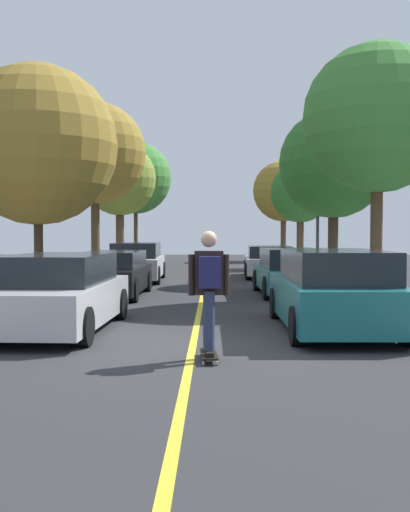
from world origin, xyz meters
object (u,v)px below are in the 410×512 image
street_tree_left_far (120,180)px  street_tree_right_nearest (378,119)px  street_tree_left_nearest (38,145)px  street_tree_right_near (334,164)px  skateboard (209,354)px  skateboarder (209,284)px  parked_car_right_far (269,262)px  parked_car_left_near (113,274)px  parked_car_right_nearest (333,291)px  streetlamp (318,199)px  street_tree_right_far (300,193)px  fire_hydrant (352,282)px  parked_car_left_far (137,262)px  street_tree_left_farthest (136,178)px  street_tree_left_near (95,153)px  parked_car_left_nearest (59,293)px  street_tree_right_farthest (283,191)px  parked_car_right_near (290,272)px

street_tree_left_far → street_tree_right_nearest: 18.76m
street_tree_left_nearest → street_tree_right_near: bearing=29.0°
skateboard → skateboarder: 1.00m
street_tree_left_far → parked_car_right_far: bearing=-47.5°
parked_car_left_near → parked_car_right_nearest: (5.06, -6.15, 0.09)m
street_tree_right_near → skateboarder: street_tree_right_near is taller
streetlamp → street_tree_right_far: bearing=87.5°
parked_car_right_far → fire_hydrant: 8.47m
parked_car_right_far → street_tree_right_near: bearing=-50.2°
parked_car_left_near → streetlamp: 9.71m
street_tree_left_far → parked_car_left_far: bearing=-78.0°
skateboarder → street_tree_left_farthest: bearing=99.0°
parked_car_right_far → street_tree_right_near: (2.07, -2.48, 3.61)m
parked_car_right_far → streetlamp: bearing=-30.1°
fire_hydrant → parked_car_right_nearest: bearing=-105.8°
parked_car_left_near → street_tree_left_farthest: 22.50m
street_tree_right_nearest → street_tree_right_near: 6.11m
street_tree_left_near → fire_hydrant: 13.47m
parked_car_left_far → street_tree_right_nearest: size_ratio=0.70×
parked_car_left_far → fire_hydrant: size_ratio=6.63×
street_tree_left_nearest → streetlamp: street_tree_left_nearest is taller
street_tree_right_nearest → fire_hydrant: 4.33m
parked_car_left_nearest → skateboarder: (2.80, -2.69, 0.40)m
fire_hydrant → street_tree_left_near: bearing=132.9°
skateboarder → street_tree_right_nearest: bearing=61.0°
street_tree_left_nearest → street_tree_right_farthest: bearing=66.9°
street_tree_left_near → street_tree_right_nearest: bearing=-46.0°
street_tree_right_far → streetlamp: bearing=-92.5°
parked_car_left_near → fire_hydrant: 6.61m
parked_car_right_near → street_tree_left_far: size_ratio=0.67×
street_tree_left_far → parked_car_right_nearest: bearing=-71.6°
parked_car_right_nearest → parked_car_right_far: (-0.00, 13.64, -0.12)m
skateboard → parked_car_left_near: bearing=107.5°
parked_car_left_near → parked_car_right_near: (5.06, 0.46, 0.02)m
parked_car_left_nearest → skateboard: bearing=-43.5°
parked_car_left_far → fire_hydrant: parked_car_left_far is taller
street_tree_left_near → street_tree_right_farthest: (9.19, 13.07, -0.74)m
street_tree_right_near → skateboard: (-4.33, -13.86, -4.15)m
street_tree_right_farthest → street_tree_left_farthest: bearing=177.3°
parked_car_left_near → parked_car_left_far: size_ratio=0.95×
parked_car_left_far → street_tree_left_far: street_tree_left_far is taller
parked_car_right_nearest → skateboard: parked_car_right_nearest is taller
parked_car_right_nearest → skateboarder: skateboarder is taller
street_tree_left_farthest → street_tree_right_near: street_tree_left_farthest is taller
street_tree_right_far → parked_car_left_near: bearing=-117.4°
street_tree_left_farthest → fire_hydrant: size_ratio=10.37×
parked_car_right_near → street_tree_right_far: 13.81m
parked_car_right_nearest → street_tree_right_far: street_tree_right_far is taller
street_tree_right_farthest → skateboarder: 30.87m
parked_car_left_near → street_tree_left_farthest: bearing=95.4°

